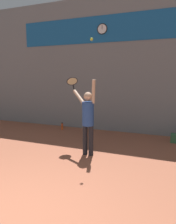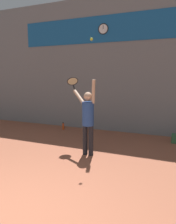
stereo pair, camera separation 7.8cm
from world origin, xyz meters
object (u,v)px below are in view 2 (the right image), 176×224
Objects in this scene: scoreboard_clock at (103,29)px; tennis_player at (88,117)px; water_bottle at (63,126)px; tennis_ball at (91,39)px; tennis_racket at (73,82)px.

tennis_player is (0.55, -2.73, -2.78)m from scoreboard_clock.
water_bottle is at bearing 132.36° from tennis_player.
scoreboard_clock is at bearing 103.78° from tennis_ball.
scoreboard_clock is at bearing 85.93° from tennis_racket.
tennis_ball is 4.26m from water_bottle.
water_bottle is at bearing 132.92° from tennis_ball.
tennis_player is 1.96m from tennis_ball.
tennis_racket is at bearing 143.04° from tennis_player.
water_bottle is at bearing 127.93° from tennis_racket.
tennis_ball is at bearing -47.08° from water_bottle.
tennis_ball reaches higher than tennis_player.
scoreboard_clock is 0.20× the size of tennis_player.
water_bottle is (-2.01, 2.21, -0.90)m from tennis_player.
scoreboard_clock reaches higher than tennis_racket.
tennis_ball reaches higher than tennis_racket.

